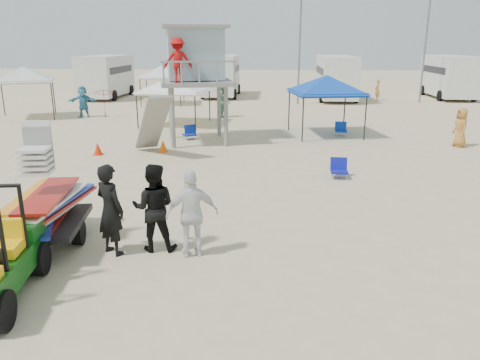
# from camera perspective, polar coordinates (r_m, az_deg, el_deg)

# --- Properties ---
(ground) EXTENTS (140.00, 140.00, 0.00)m
(ground) POSITION_cam_1_polar(r_m,az_deg,el_deg) (8.30, -5.04, -14.54)
(ground) COLOR beige
(ground) RESTS_ON ground
(surf_trailer) EXTENTS (1.73, 2.74, 2.40)m
(surf_trailer) POSITION_cam_1_polar(r_m,az_deg,el_deg) (10.82, -22.65, -2.56)
(surf_trailer) COLOR black
(surf_trailer) RESTS_ON ground
(man_left) EXTENTS (0.84, 0.77, 1.93)m
(man_left) POSITION_cam_1_polar(r_m,az_deg,el_deg) (9.97, -15.55, -3.51)
(man_left) COLOR black
(man_left) RESTS_ON ground
(man_mid) EXTENTS (0.98, 0.79, 1.89)m
(man_mid) POSITION_cam_1_polar(r_m,az_deg,el_deg) (9.96, -10.45, -3.32)
(man_mid) COLOR black
(man_mid) RESTS_ON ground
(man_right) EXTENTS (1.16, 0.75, 1.83)m
(man_right) POSITION_cam_1_polar(r_m,az_deg,el_deg) (9.57, -5.85, -4.15)
(man_right) COLOR white
(man_right) RESTS_ON ground
(lifeguard_tower) EXTENTS (3.67, 3.67, 4.84)m
(lifeguard_tower) POSITION_cam_1_polar(r_m,az_deg,el_deg) (20.69, -5.61, 14.55)
(lifeguard_tower) COLOR gray
(lifeguard_tower) RESTS_ON ground
(canopy_blue) EXTENTS (3.52, 3.52, 3.21)m
(canopy_blue) POSITION_cam_1_polar(r_m,az_deg,el_deg) (22.49, 10.55, 12.10)
(canopy_blue) COLOR black
(canopy_blue) RESTS_ON ground
(canopy_white_a) EXTENTS (3.53, 3.53, 2.98)m
(canopy_white_a) POSITION_cam_1_polar(r_m,az_deg,el_deg) (25.33, -8.06, 12.16)
(canopy_white_a) COLOR black
(canopy_white_a) RESTS_ON ground
(canopy_white_b) EXTENTS (3.98, 3.98, 3.35)m
(canopy_white_b) POSITION_cam_1_polar(r_m,az_deg,el_deg) (30.07, -24.94, 12.17)
(canopy_white_b) COLOR black
(canopy_white_b) RESTS_ON ground
(canopy_white_c) EXTENTS (3.15, 3.15, 3.12)m
(canopy_white_c) POSITION_cam_1_polar(r_m,az_deg,el_deg) (34.05, -9.51, 13.39)
(canopy_white_c) COLOR black
(canopy_white_c) RESTS_ON ground
(umbrella_a) EXTENTS (2.13, 2.16, 1.66)m
(umbrella_a) POSITION_cam_1_polar(r_m,az_deg,el_deg) (28.90, -16.25, 8.98)
(umbrella_a) COLOR red
(umbrella_a) RESTS_ON ground
(umbrella_b) EXTENTS (2.54, 2.55, 1.73)m
(umbrella_b) POSITION_cam_1_polar(r_m,az_deg,el_deg) (24.31, -10.99, 8.12)
(umbrella_b) COLOR gold
(umbrella_b) RESTS_ON ground
(cone_near) EXTENTS (0.34, 0.34, 0.50)m
(cone_near) POSITION_cam_1_polar(r_m,az_deg,el_deg) (19.15, -9.36, 4.13)
(cone_near) COLOR #FF6408
(cone_near) RESTS_ON ground
(cone_far) EXTENTS (0.34, 0.34, 0.50)m
(cone_far) POSITION_cam_1_polar(r_m,az_deg,el_deg) (19.23, -16.95, 3.68)
(cone_far) COLOR red
(cone_far) RESTS_ON ground
(beach_chair_a) EXTENTS (0.73, 0.82, 0.64)m
(beach_chair_a) POSITION_cam_1_polar(r_m,az_deg,el_deg) (21.61, -6.15, 5.82)
(beach_chair_a) COLOR navy
(beach_chair_a) RESTS_ON ground
(beach_chair_b) EXTENTS (0.56, 0.60, 0.64)m
(beach_chair_b) POSITION_cam_1_polar(r_m,az_deg,el_deg) (15.63, 11.97, 1.44)
(beach_chair_b) COLOR #0E149B
(beach_chair_b) RESTS_ON ground
(beach_chair_c) EXTENTS (0.62, 0.66, 0.64)m
(beach_chair_c) POSITION_cam_1_polar(r_m,az_deg,el_deg) (22.83, 12.20, 6.11)
(beach_chair_c) COLOR #0F38A7
(beach_chair_c) RESTS_ON ground
(rv_far_left) EXTENTS (2.64, 6.80, 3.25)m
(rv_far_left) POSITION_cam_1_polar(r_m,az_deg,el_deg) (39.38, -16.00, 12.25)
(rv_far_left) COLOR silver
(rv_far_left) RESTS_ON ground
(rv_mid_left) EXTENTS (2.65, 6.50, 3.25)m
(rv_mid_left) POSITION_cam_1_polar(r_m,az_deg,el_deg) (38.82, -2.31, 12.80)
(rv_mid_left) COLOR silver
(rv_mid_left) RESTS_ON ground
(rv_mid_right) EXTENTS (2.64, 7.00, 3.25)m
(rv_mid_right) POSITION_cam_1_polar(r_m,az_deg,el_deg) (37.41, 11.60, 12.35)
(rv_mid_right) COLOR silver
(rv_mid_right) RESTS_ON ground
(rv_far_right) EXTENTS (2.64, 6.60, 3.25)m
(rv_far_right) POSITION_cam_1_polar(r_m,az_deg,el_deg) (40.99, 24.16, 11.61)
(rv_far_right) COLOR silver
(rv_far_right) RESTS_ON ground
(light_pole_left) EXTENTS (0.14, 0.14, 8.00)m
(light_pole_left) POSITION_cam_1_polar(r_m,az_deg,el_deg) (34.07, 7.28, 15.89)
(light_pole_left) COLOR slate
(light_pole_left) RESTS_ON ground
(light_pole_right) EXTENTS (0.14, 0.14, 8.00)m
(light_pole_right) POSITION_cam_1_polar(r_m,az_deg,el_deg) (37.13, 21.65, 14.94)
(light_pole_right) COLOR slate
(light_pole_right) RESTS_ON ground
(distant_beachgoers) EXTENTS (20.19, 17.23, 1.85)m
(distant_beachgoers) POSITION_cam_1_polar(r_m,az_deg,el_deg) (27.18, -3.29, 9.29)
(distant_beachgoers) COLOR #45735B
(distant_beachgoers) RESTS_ON ground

